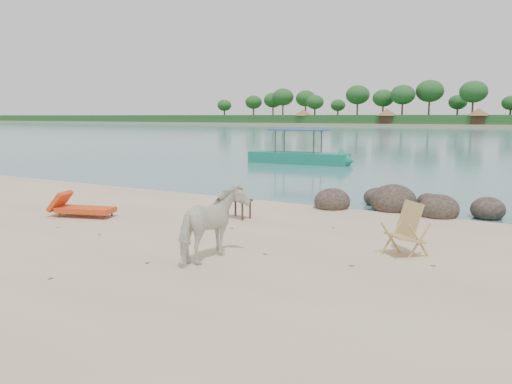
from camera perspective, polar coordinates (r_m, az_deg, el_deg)
water at (r=98.68m, az=26.50°, el=6.14°), size 400.00×400.00×0.00m
boulders at (r=15.60m, az=17.13°, el=-1.46°), size 6.36×2.89×1.03m
cow at (r=9.81m, az=-4.91°, el=-3.85°), size 0.82×1.72×1.44m
side_table at (r=13.82m, az=-1.97°, el=-2.03°), size 0.74×0.54×0.54m
lounge_chair at (r=14.81m, az=-18.90°, el=-1.67°), size 2.11×1.25×0.60m
deck_chair at (r=10.59m, az=16.69°, el=-4.30°), size 1.00×1.01×1.06m
boat_near at (r=30.61m, az=4.87°, el=6.51°), size 7.02×1.89×3.37m
dead_leaves at (r=11.16m, az=-8.84°, el=-6.14°), size 9.03×6.97×0.00m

